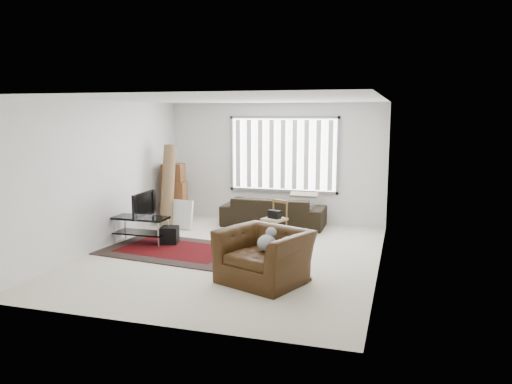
# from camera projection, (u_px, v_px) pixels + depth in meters

# --- Properties ---
(room) EXTENTS (6.00, 6.02, 2.71)m
(room) POSITION_uv_depth(u_px,v_px,m) (243.00, 153.00, 8.94)
(room) COLOR beige
(room) RESTS_ON ground
(persian_rug) EXTENTS (2.69, 1.96, 0.02)m
(persian_rug) POSITION_uv_depth(u_px,v_px,m) (175.00, 250.00, 9.08)
(persian_rug) COLOR black
(persian_rug) RESTS_ON ground
(tv_stand) EXTENTS (1.04, 0.47, 0.52)m
(tv_stand) POSITION_uv_depth(u_px,v_px,m) (141.00, 224.00, 9.52)
(tv_stand) COLOR black
(tv_stand) RESTS_ON ground
(tv) EXTENTS (0.11, 0.84, 0.48)m
(tv) POSITION_uv_depth(u_px,v_px,m) (140.00, 204.00, 9.46)
(tv) COLOR black
(tv) RESTS_ON tv_stand
(subwoofer) EXTENTS (0.38, 0.38, 0.32)m
(subwoofer) POSITION_uv_depth(u_px,v_px,m) (170.00, 235.00, 9.49)
(subwoofer) COLOR black
(subwoofer) RESTS_ON persian_rug
(moving_boxes) EXTENTS (0.62, 0.58, 1.34)m
(moving_boxes) POSITION_uv_depth(u_px,v_px,m) (174.00, 195.00, 11.30)
(moving_boxes) COLOR brown
(moving_boxes) RESTS_ON ground
(white_flatpack) EXTENTS (0.51, 0.25, 0.63)m
(white_flatpack) POSITION_uv_depth(u_px,v_px,m) (182.00, 214.00, 10.73)
(white_flatpack) COLOR silver
(white_flatpack) RESTS_ON ground
(rolled_rug) EXTENTS (0.33, 0.68, 1.81)m
(rolled_rug) POSITION_uv_depth(u_px,v_px,m) (168.00, 186.00, 10.80)
(rolled_rug) COLOR brown
(rolled_rug) RESTS_ON ground
(sofa) EXTENTS (2.25, 0.98, 0.86)m
(sofa) POSITION_uv_depth(u_px,v_px,m) (274.00, 207.00, 10.96)
(sofa) COLOR black
(sofa) RESTS_ON ground
(side_chair) EXTENTS (0.53, 0.53, 0.75)m
(side_chair) POSITION_uv_depth(u_px,v_px,m) (275.00, 217.00, 9.97)
(side_chair) COLOR #877958
(side_chair) RESTS_ON ground
(armchair) EXTENTS (1.50, 1.42, 0.89)m
(armchair) POSITION_uv_depth(u_px,v_px,m) (264.00, 252.00, 7.33)
(armchair) COLOR #331D0A
(armchair) RESTS_ON ground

